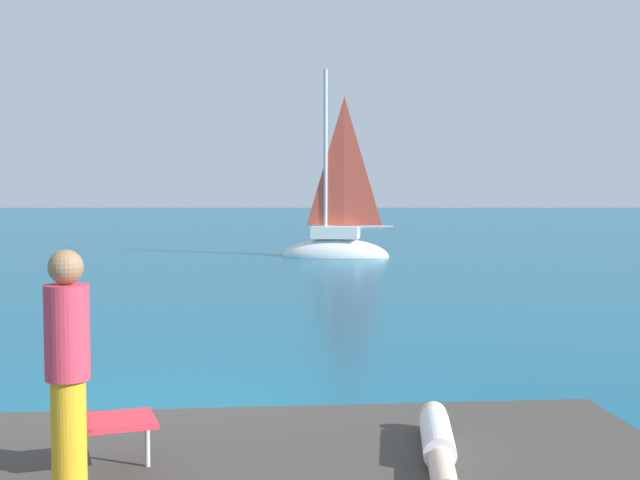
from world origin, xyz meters
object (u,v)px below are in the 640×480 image
object	(u,v)px
sailboat_near	(332,246)
person_sunbather	(434,442)
beach_chair	(96,410)
person_standing	(63,370)

from	to	relation	value
sailboat_near	person_sunbather	size ratio (longest dim) A/B	4.04
sailboat_near	beach_chair	size ratio (longest dim) A/B	8.91
person_sunbather	sailboat_near	bearing A→B (deg)	-174.49
person_sunbather	person_standing	bearing A→B (deg)	-64.76
sailboat_near	person_sunbather	bearing A→B (deg)	99.32
sailboat_near	person_sunbather	xyz separation A→B (m)	(0.31, -23.65, 0.27)
person_standing	sailboat_near	bearing A→B (deg)	8.86
sailboat_near	beach_chair	distance (m)	24.05
person_standing	beach_chair	xyz separation A→B (m)	(0.04, 0.62, -0.42)
sailboat_near	beach_chair	xyz separation A→B (m)	(-2.11, -23.95, 0.59)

